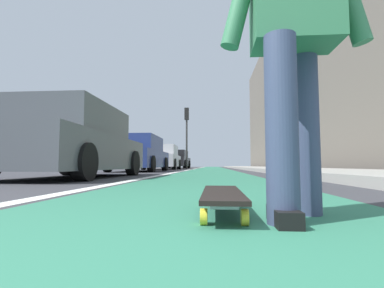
% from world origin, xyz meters
% --- Properties ---
extents(ground_plane, '(80.00, 80.00, 0.00)m').
position_xyz_m(ground_plane, '(10.00, 0.00, 0.00)').
color(ground_plane, '#38383D').
extents(bike_lane_paint, '(56.00, 2.18, 0.00)m').
position_xyz_m(bike_lane_paint, '(24.00, 0.00, 0.00)').
color(bike_lane_paint, '#2D7256').
rests_on(bike_lane_paint, ground).
extents(lane_stripe_white, '(52.00, 0.16, 0.01)m').
position_xyz_m(lane_stripe_white, '(20.00, 1.24, 0.00)').
color(lane_stripe_white, silver).
rests_on(lane_stripe_white, ground).
extents(sidewalk_curb, '(52.00, 3.20, 0.13)m').
position_xyz_m(sidewalk_curb, '(18.00, -3.37, 0.07)').
color(sidewalk_curb, '#9E9B93').
rests_on(sidewalk_curb, ground).
extents(building_facade, '(40.00, 1.20, 12.96)m').
position_xyz_m(building_facade, '(22.00, -6.20, 6.48)').
color(building_facade, '#6A6157').
rests_on(building_facade, ground).
extents(skateboard, '(0.84, 0.20, 0.11)m').
position_xyz_m(skateboard, '(1.14, -0.14, 0.09)').
color(skateboard, yellow).
rests_on(skateboard, ground).
extents(skater_person, '(0.46, 0.72, 1.64)m').
position_xyz_m(skater_person, '(0.99, -0.49, 0.94)').
color(skater_person, '#384260').
rests_on(skater_person, ground).
extents(parked_car_near, '(4.34, 1.94, 1.47)m').
position_xyz_m(parked_car_near, '(5.33, 2.78, 0.70)').
color(parked_car_near, '#4C5156').
rests_on(parked_car_near, ground).
extents(parked_car_mid, '(4.51, 1.91, 1.47)m').
position_xyz_m(parked_car_mid, '(11.43, 3.00, 0.70)').
color(parked_car_mid, navy).
rests_on(parked_car_mid, ground).
extents(parked_car_far, '(4.50, 2.03, 1.48)m').
position_xyz_m(parked_car_far, '(17.03, 3.00, 0.71)').
color(parked_car_far, '#B7B7BC').
rests_on(parked_car_far, ground).
extents(parked_car_end, '(4.25, 2.09, 1.50)m').
position_xyz_m(parked_car_end, '(23.38, 2.94, 0.73)').
color(parked_car_end, black).
rests_on(parked_car_end, ground).
extents(traffic_light, '(0.33, 0.28, 4.08)m').
position_xyz_m(traffic_light, '(18.43, 1.64, 2.83)').
color(traffic_light, '#2D2D2D').
rests_on(traffic_light, ground).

